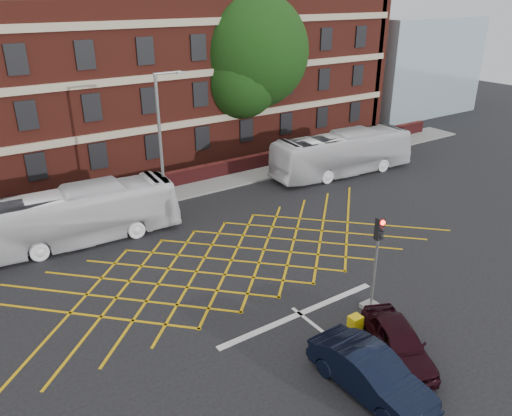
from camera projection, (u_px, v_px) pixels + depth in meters
ground at (254, 278)px, 23.64m from camera, size 120.00×120.00×0.00m
victorian_building at (93, 58)px, 37.32m from camera, size 51.00×12.17×20.40m
boundary_wall at (145, 185)px, 33.28m from camera, size 56.00×0.50×1.10m
far_pavement at (152, 197)px, 32.72m from camera, size 60.00×3.00×0.12m
glass_block at (403, 64)px, 55.04m from camera, size 14.00×10.00×10.00m
box_junction_hatching at (232, 260)px, 25.16m from camera, size 8.22×8.22×0.02m
stop_line at (300, 314)px, 20.98m from camera, size 8.00×0.30×0.02m
centre_line at (426, 413)px, 16.05m from camera, size 0.15×14.00×0.02m
bus_left at (75, 216)px, 26.41m from camera, size 11.08×3.30×3.04m
bus_right at (342, 153)px, 36.46m from camera, size 11.40×3.61×3.12m
car_navy at (371, 374)px, 16.64m from camera, size 1.78×4.72×1.54m
car_maroon at (398, 342)px, 18.24m from camera, size 3.22×4.43×1.40m
deciduous_tree at (251, 59)px, 39.50m from camera, size 9.15×9.15×12.70m
traffic_light_near at (374, 273)px, 20.65m from camera, size 0.70×0.70×4.27m
street_lamp at (164, 174)px, 28.29m from camera, size 2.25×1.00×8.56m
utility_cabinet at (355, 327)px, 19.35m from camera, size 0.49×0.42×1.00m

